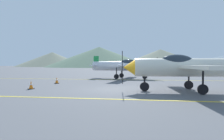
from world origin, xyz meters
TOP-DOWN VIEW (x-y plane):
  - ground_plane at (0.00, 0.00)m, footprint 400.00×400.00m
  - apron_line_near at (0.00, -3.65)m, footprint 80.00×0.16m
  - apron_line_far at (0.00, 8.53)m, footprint 80.00×0.16m
  - airplane_near at (4.69, -0.31)m, footprint 8.37×9.62m
  - airplane_mid at (-0.29, 10.60)m, footprint 8.41×9.62m
  - traffic_cone_front at (-5.93, 3.46)m, footprint 0.36×0.36m
  - traffic_cone_side at (-6.07, -0.54)m, footprint 0.36×0.36m
  - hill_left at (-68.23, 132.73)m, footprint 57.72×57.72m
  - hill_centerleft at (-25.06, 114.49)m, footprint 73.80×73.80m
  - hill_centerright at (17.34, 123.39)m, footprint 64.20×64.20m

SIDE VIEW (x-z plane):
  - ground_plane at x=0.00m, z-range 0.00..0.00m
  - apron_line_near at x=0.00m, z-range 0.00..0.01m
  - apron_line_far at x=0.00m, z-range 0.00..0.01m
  - traffic_cone_front at x=-5.93m, z-range -0.01..0.58m
  - traffic_cone_side at x=-6.07m, z-range -0.01..0.58m
  - airplane_near at x=4.69m, z-range 0.18..3.06m
  - airplane_mid at x=-0.29m, z-range 0.18..3.06m
  - hill_left at x=-68.23m, z-range 0.00..11.89m
  - hill_centerright at x=17.34m, z-range 0.00..12.60m
  - hill_centerleft at x=-25.06m, z-range 0.00..13.99m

